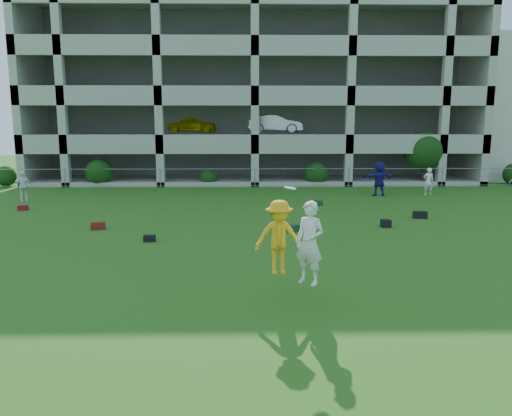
{
  "coord_description": "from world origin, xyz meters",
  "views": [
    {
      "loc": [
        -0.57,
        -12.56,
        4.09
      ],
      "look_at": [
        -0.25,
        3.0,
        1.4
      ],
      "focal_mm": 35.0,
      "sensor_mm": 36.0,
      "label": 1
    }
  ],
  "objects_px": {
    "crate_d": "(386,223)",
    "bystander_e": "(428,181)",
    "bystander_d": "(379,179)",
    "parking_garage": "(253,97)",
    "bystander_b": "(23,186)",
    "frisbee_contest": "(288,239)"
  },
  "relations": [
    {
      "from": "frisbee_contest",
      "to": "bystander_b",
      "type": "bearing_deg",
      "value": 130.7
    },
    {
      "from": "bystander_b",
      "to": "crate_d",
      "type": "xyz_separation_m",
      "value": [
        17.11,
        -6.81,
        -0.64
      ]
    },
    {
      "from": "bystander_d",
      "to": "parking_garage",
      "type": "xyz_separation_m",
      "value": [
        -6.88,
        12.72,
        5.05
      ]
    },
    {
      "from": "bystander_d",
      "to": "frisbee_contest",
      "type": "bearing_deg",
      "value": 62.99
    },
    {
      "from": "bystander_d",
      "to": "bystander_e",
      "type": "relative_size",
      "value": 1.24
    },
    {
      "from": "bystander_b",
      "to": "frisbee_contest",
      "type": "bearing_deg",
      "value": -80.48
    },
    {
      "from": "parking_garage",
      "to": "bystander_e",
      "type": "bearing_deg",
      "value": -52.31
    },
    {
      "from": "bystander_d",
      "to": "bystander_e",
      "type": "height_order",
      "value": "bystander_d"
    },
    {
      "from": "bystander_e",
      "to": "parking_garage",
      "type": "bearing_deg",
      "value": -45.15
    },
    {
      "from": "frisbee_contest",
      "to": "crate_d",
      "type": "bearing_deg",
      "value": 59.99
    },
    {
      "from": "bystander_d",
      "to": "bystander_e",
      "type": "distance_m",
      "value": 2.84
    },
    {
      "from": "crate_d",
      "to": "parking_garage",
      "type": "height_order",
      "value": "parking_garage"
    },
    {
      "from": "frisbee_contest",
      "to": "bystander_e",
      "type": "bearing_deg",
      "value": 60.46
    },
    {
      "from": "bystander_d",
      "to": "crate_d",
      "type": "relative_size",
      "value": 5.53
    },
    {
      "from": "bystander_b",
      "to": "crate_d",
      "type": "height_order",
      "value": "bystander_b"
    },
    {
      "from": "crate_d",
      "to": "frisbee_contest",
      "type": "height_order",
      "value": "frisbee_contest"
    },
    {
      "from": "bystander_d",
      "to": "frisbee_contest",
      "type": "xyz_separation_m",
      "value": [
        -6.46,
        -16.25,
        0.44
      ]
    },
    {
      "from": "crate_d",
      "to": "bystander_e",
      "type": "bearing_deg",
      "value": 60.89
    },
    {
      "from": "bystander_e",
      "to": "parking_garage",
      "type": "height_order",
      "value": "parking_garage"
    },
    {
      "from": "bystander_b",
      "to": "crate_d",
      "type": "distance_m",
      "value": 18.43
    },
    {
      "from": "bystander_b",
      "to": "frisbee_contest",
      "type": "relative_size",
      "value": 0.72
    },
    {
      "from": "bystander_b",
      "to": "frisbee_contest",
      "type": "distance_m",
      "value": 19.32
    }
  ]
}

